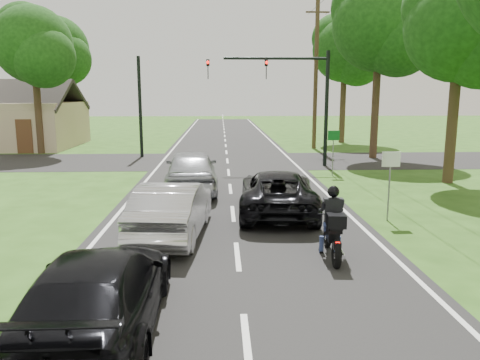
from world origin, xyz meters
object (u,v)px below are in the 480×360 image
at_px(motorcycle_rider, 333,230).
at_px(sign_white, 390,169).
at_px(dark_suv, 278,192).
at_px(traffic_signal, 292,87).
at_px(dark_car_behind, 99,292).
at_px(silver_sedan, 172,209).
at_px(sign_green, 333,142).
at_px(silver_suv, 191,171).
at_px(utility_pole_far, 316,75).

xyz_separation_m(motorcycle_rider, sign_white, (2.47, 3.17, 0.91)).
distance_m(dark_suv, traffic_signal, 10.74).
relative_size(motorcycle_rider, sign_white, 0.96).
height_order(motorcycle_rider, dark_suv, motorcycle_rider).
bearing_deg(dark_car_behind, silver_sedan, -97.76).
height_order(traffic_signal, sign_green, traffic_signal).
height_order(dark_suv, sign_white, sign_white).
relative_size(silver_suv, sign_green, 2.33).
distance_m(silver_sedan, silver_suv, 5.85).
bearing_deg(sign_green, silver_sedan, -125.26).
height_order(traffic_signal, sign_white, traffic_signal).
height_order(dark_suv, sign_green, sign_green).
height_order(dark_suv, utility_pole_far, utility_pole_far).
xyz_separation_m(dark_suv, sign_white, (3.26, -1.02, 0.88)).
bearing_deg(silver_sedan, sign_green, -119.93).
relative_size(sign_white, sign_green, 1.00).
distance_m(dark_suv, sign_white, 3.53).
distance_m(dark_suv, silver_suv, 4.60).
xyz_separation_m(silver_sedan, traffic_signal, (5.03, 12.34, 3.38)).
bearing_deg(motorcycle_rider, traffic_signal, 90.15).
xyz_separation_m(sign_white, sign_green, (0.20, 8.00, 0.00)).
relative_size(silver_sedan, silver_suv, 0.92).
bearing_deg(dark_suv, traffic_signal, -96.28).
height_order(utility_pole_far, sign_white, utility_pole_far).
relative_size(silver_sedan, dark_car_behind, 0.94).
xyz_separation_m(traffic_signal, utility_pole_far, (2.86, 8.00, 0.95)).
bearing_deg(utility_pole_far, sign_green, -96.73).
height_order(motorcycle_rider, utility_pole_far, utility_pole_far).
bearing_deg(dark_car_behind, traffic_signal, -108.56).
xyz_separation_m(silver_sedan, utility_pole_far, (7.89, 20.35, 4.32)).
bearing_deg(sign_green, silver_suv, -151.60).
bearing_deg(dark_suv, silver_sedan, 41.32).
bearing_deg(sign_green, utility_pole_far, 83.27).
bearing_deg(motorcycle_rider, silver_suv, 120.72).
bearing_deg(dark_car_behind, silver_suv, -94.79).
distance_m(silver_sedan, traffic_signal, 13.75).
height_order(motorcycle_rider, silver_suv, motorcycle_rider).
height_order(silver_sedan, dark_car_behind, silver_sedan).
bearing_deg(traffic_signal, silver_sedan, -112.18).
distance_m(motorcycle_rider, traffic_signal, 14.64).
bearing_deg(traffic_signal, sign_white, -82.95).
bearing_deg(traffic_signal, sign_green, -62.62).
bearing_deg(utility_pole_far, silver_suv, -118.08).
xyz_separation_m(motorcycle_rider, sign_green, (2.67, 11.17, 0.91)).
xyz_separation_m(motorcycle_rider, silver_sedan, (-3.92, 1.84, 0.07)).
bearing_deg(dark_car_behind, utility_pole_far, -109.10).
bearing_deg(silver_suv, silver_sedan, 85.64).
bearing_deg(silver_sedan, silver_suv, -86.22).
distance_m(silver_sedan, sign_white, 6.58).
relative_size(dark_suv, utility_pole_far, 0.51).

